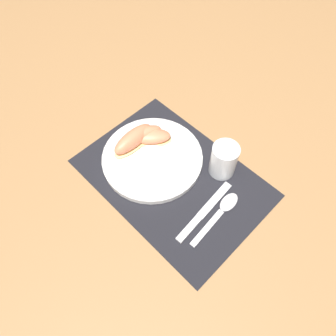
% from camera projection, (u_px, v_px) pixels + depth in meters
% --- Properties ---
extents(ground_plane, '(3.00, 3.00, 0.00)m').
position_uv_depth(ground_plane, '(173.00, 178.00, 0.85)').
color(ground_plane, '#A37547').
extents(placemat, '(0.47, 0.33, 0.00)m').
position_uv_depth(placemat, '(173.00, 178.00, 0.85)').
color(placemat, black).
rests_on(placemat, ground_plane).
extents(plate, '(0.27, 0.27, 0.02)m').
position_uv_depth(plate, '(153.00, 158.00, 0.87)').
color(plate, white).
rests_on(plate, placemat).
extents(juice_glass, '(0.07, 0.07, 0.09)m').
position_uv_depth(juice_glass, '(223.00, 161.00, 0.82)').
color(juice_glass, silver).
rests_on(juice_glass, placemat).
extents(knife, '(0.03, 0.20, 0.01)m').
position_uv_depth(knife, '(203.00, 213.00, 0.79)').
color(knife, silver).
rests_on(knife, placemat).
extents(spoon, '(0.04, 0.18, 0.01)m').
position_uv_depth(spoon, '(223.00, 209.00, 0.79)').
color(spoon, silver).
rests_on(spoon, placemat).
extents(fork, '(0.18, 0.05, 0.00)m').
position_uv_depth(fork, '(159.00, 155.00, 0.86)').
color(fork, silver).
rests_on(fork, plate).
extents(citrus_wedge_0, '(0.12, 0.12, 0.03)m').
position_uv_depth(citrus_wedge_0, '(151.00, 137.00, 0.88)').
color(citrus_wedge_0, '#F4DB84').
rests_on(citrus_wedge_0, plate).
extents(citrus_wedge_1, '(0.08, 0.13, 0.04)m').
position_uv_depth(citrus_wedge_1, '(141.00, 136.00, 0.88)').
color(citrus_wedge_1, '#F4DB84').
rests_on(citrus_wedge_1, plate).
extents(citrus_wedge_2, '(0.05, 0.13, 0.05)m').
position_uv_depth(citrus_wedge_2, '(133.00, 140.00, 0.87)').
color(citrus_wedge_2, '#F4DB84').
rests_on(citrus_wedge_2, plate).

